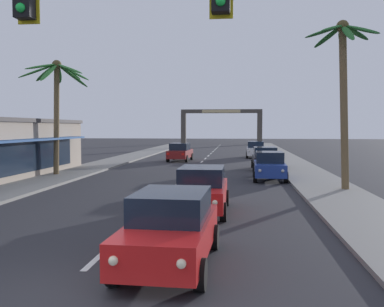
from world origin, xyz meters
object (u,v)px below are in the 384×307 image
object	(u,v)px
sedan_third_in_queue	(202,189)
traffic_signal_mast	(227,22)
sedan_parked_mid_kerb	(265,158)
palm_left_second	(57,89)
sedan_parked_far_kerb	(269,166)
sedan_lead_at_stop_bar	(171,228)
town_gateway_arch	(221,121)
palm_right_second	(344,70)
sedan_oncoming_far	(180,152)
sedan_parked_nearest_kerb	(256,149)

from	to	relation	value
sedan_third_in_queue	traffic_signal_mast	bearing A→B (deg)	-81.80
sedan_parked_mid_kerb	palm_left_second	size ratio (longest dim) A/B	0.60
sedan_third_in_queue	sedan_parked_far_kerb	size ratio (longest dim) A/B	0.99
sedan_lead_at_stop_bar	traffic_signal_mast	bearing A→B (deg)	-55.44
town_gateway_arch	traffic_signal_mast	bearing A→B (deg)	-87.50
sedan_parked_far_kerb	palm_right_second	size ratio (longest dim) A/B	0.54
sedan_third_in_queue	palm_left_second	size ratio (longest dim) A/B	0.60
sedan_lead_at_stop_bar	sedan_third_in_queue	world-z (taller)	same
palm_right_second	traffic_signal_mast	bearing A→B (deg)	-110.61
traffic_signal_mast	sedan_third_in_queue	xyz separation A→B (m)	(-1.16, 8.02, -4.13)
sedan_parked_mid_kerb	town_gateway_arch	size ratio (longest dim) A/B	0.29
palm_right_second	sedan_parked_mid_kerb	bearing A→B (deg)	106.27
town_gateway_arch	palm_right_second	bearing A→B (deg)	-81.89
palm_right_second	sedan_third_in_queue	bearing A→B (deg)	-137.59
palm_left_second	town_gateway_arch	xyz separation A→B (m)	(8.17, 53.91, -1.36)
sedan_parked_far_kerb	palm_left_second	size ratio (longest dim) A/B	0.61
sedan_lead_at_stop_bar	sedan_oncoming_far	world-z (taller)	same
sedan_lead_at_stop_bar	sedan_third_in_queue	bearing A→B (deg)	88.44
sedan_oncoming_far	palm_left_second	bearing A→B (deg)	-114.95
palm_right_second	town_gateway_arch	distance (m)	59.31
sedan_parked_nearest_kerb	sedan_parked_mid_kerb	distance (m)	12.82
sedan_oncoming_far	palm_left_second	xyz separation A→B (m)	(-6.07, -13.05, 4.74)
sedan_lead_at_stop_bar	sedan_third_in_queue	distance (m)	6.10
traffic_signal_mast	sedan_third_in_queue	world-z (taller)	traffic_signal_mast
sedan_lead_at_stop_bar	town_gateway_arch	distance (m)	70.70
sedan_oncoming_far	sedan_parked_nearest_kerb	distance (m)	9.03
sedan_parked_mid_kerb	sedan_parked_far_kerb	distance (m)	6.08
traffic_signal_mast	sedan_parked_nearest_kerb	size ratio (longest dim) A/B	2.46
palm_right_second	town_gateway_arch	world-z (taller)	palm_right_second
sedan_parked_nearest_kerb	town_gateway_arch	world-z (taller)	town_gateway_arch
sedan_parked_far_kerb	palm_left_second	xyz separation A→B (m)	(-13.35, 0.36, 4.74)
sedan_oncoming_far	palm_right_second	xyz separation A→B (m)	(10.45, -17.83, 5.03)
traffic_signal_mast	sedan_parked_far_kerb	world-z (taller)	traffic_signal_mast
sedan_oncoming_far	palm_left_second	distance (m)	15.16
sedan_third_in_queue	sedan_parked_mid_kerb	distance (m)	16.63
traffic_signal_mast	palm_right_second	xyz separation A→B (m)	(5.20, 13.82, 0.90)
sedan_third_in_queue	town_gateway_arch	xyz separation A→B (m)	(-2.01, 64.50, 3.39)
traffic_signal_mast	sedan_third_in_queue	bearing A→B (deg)	98.20
traffic_signal_mast	sedan_parked_nearest_kerb	bearing A→B (deg)	87.04
traffic_signal_mast	sedan_lead_at_stop_bar	bearing A→B (deg)	124.56
sedan_parked_nearest_kerb	palm_right_second	xyz separation A→B (m)	(3.28, -23.31, 5.03)
traffic_signal_mast	palm_right_second	distance (m)	14.79
sedan_oncoming_far	sedan_lead_at_stop_bar	bearing A→B (deg)	-82.46
palm_left_second	palm_right_second	size ratio (longest dim) A/B	0.90
sedan_oncoming_far	sedan_parked_mid_kerb	xyz separation A→B (m)	(7.39, -7.33, 0.00)
sedan_lead_at_stop_bar	palm_left_second	world-z (taller)	palm_left_second
sedan_lead_at_stop_bar	palm_left_second	xyz separation A→B (m)	(-10.01, 16.68, 4.74)
sedan_third_in_queue	sedan_parked_far_kerb	distance (m)	10.71
sedan_third_in_queue	palm_right_second	bearing A→B (deg)	42.41
sedan_oncoming_far	palm_left_second	size ratio (longest dim) A/B	0.61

